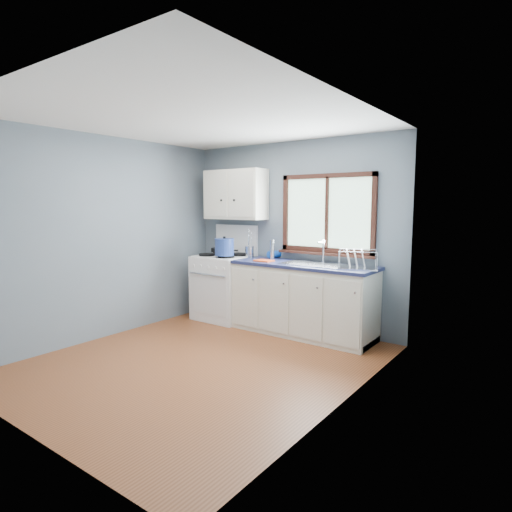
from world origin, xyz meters
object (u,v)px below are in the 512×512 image
Objects in this scene: skillet at (220,250)px; stockpot at (224,247)px; gas_range at (224,285)px; base_cabinets at (303,303)px; dish_rack at (357,263)px; thermos at (272,249)px; sink at (316,269)px; utensil_crock at (249,251)px.

stockpot reaches higher than skillet.
gas_range is 0.74× the size of base_cabinets.
skillet is at bearing 153.02° from dish_rack.
stockpot is (0.17, -0.18, 0.59)m from gas_range.
thermos is at bearing 30.75° from stockpot.
gas_range reaches higher than skillet.
dish_rack is (0.54, -0.01, 0.12)m from sink.
utensil_crock is 0.37m from thermos.
utensil_crock is (0.37, 0.12, 0.51)m from gas_range.
gas_range is 3.84× the size of stockpot.
sink is 2.12× the size of utensil_crock.
gas_range is 0.63m from stockpot.
gas_range is 1.62× the size of sink.
skillet is (-1.67, 0.13, 0.13)m from sink.
base_cabinets is 0.92m from dish_rack.
base_cabinets is 3.43× the size of dish_rack.
gas_range reaches higher than dish_rack.
dish_rack is (1.29, -0.16, -0.07)m from thermos.
utensil_crock is at bearing 152.55° from dish_rack.
skillet is at bearing 137.57° from stockpot.
stockpot is at bearing 162.27° from dish_rack.
thermos is (0.92, 0.01, 0.06)m from skillet.
dish_rack is at bearing 5.52° from stockpot.
dish_rack is at bearing -23.21° from skillet.
utensil_crock is (0.56, -0.02, 0.01)m from skillet.
skillet is at bearing -179.13° from thermos.
stockpot is at bearing -170.28° from base_cabinets.
gas_range reaches higher than thermos.
stockpot is at bearing -124.38° from utensil_crock.
skillet is at bearing 175.57° from sink.
skillet is 0.49m from stockpot.
utensil_crock is at bearing -21.81° from skillet.
sink is 1.90× the size of skillet.
base_cabinets is 2.20× the size of sink.
stockpot is at bearing -171.60° from sink.
utensil_crock is 1.50× the size of thermos.
stockpot is (-1.32, -0.19, 0.22)m from sink.
dish_rack reaches higher than base_cabinets.
dish_rack is (1.65, -0.12, -0.02)m from utensil_crock.
sink is 2.37× the size of stockpot.
thermos is (-0.75, 0.14, 0.19)m from sink.
base_cabinets is at bearing 155.56° from dish_rack.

